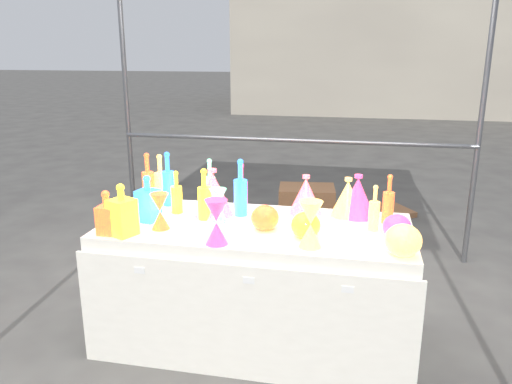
% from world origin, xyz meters
% --- Properties ---
extents(ground, '(80.00, 80.00, 0.00)m').
position_xyz_m(ground, '(0.00, 0.00, 0.00)').
color(ground, slate).
rests_on(ground, ground).
extents(display_table, '(1.84, 0.83, 0.75)m').
position_xyz_m(display_table, '(0.00, -0.01, 0.37)').
color(display_table, white).
rests_on(display_table, ground).
extents(background_building, '(14.00, 6.00, 6.00)m').
position_xyz_m(background_building, '(4.00, 14.00, 3.00)').
color(background_building, beige).
rests_on(background_building, ground).
extents(cardboard_box_closed, '(0.60, 0.47, 0.41)m').
position_xyz_m(cardboard_box_closed, '(0.08, 2.17, 0.20)').
color(cardboard_box_closed, '#A7714B').
rests_on(cardboard_box_closed, ground).
extents(cardboard_box_flat, '(0.80, 0.74, 0.06)m').
position_xyz_m(cardboard_box_flat, '(0.83, 2.67, 0.03)').
color(cardboard_box_flat, '#A7714B').
rests_on(cardboard_box_flat, ground).
extents(bottle_0, '(0.09, 0.09, 0.27)m').
position_xyz_m(bottle_0, '(-0.53, 0.13, 0.89)').
color(bottle_0, '#D04113').
rests_on(bottle_0, display_table).
extents(bottle_1, '(0.09, 0.09, 0.36)m').
position_xyz_m(bottle_1, '(-0.64, 0.27, 0.93)').
color(bottle_1, '#1A8F3E').
rests_on(bottle_1, display_table).
extents(bottle_2, '(0.09, 0.09, 0.35)m').
position_xyz_m(bottle_2, '(-0.77, 0.24, 0.92)').
color(bottle_2, orange).
rests_on(bottle_2, display_table).
extents(bottle_3, '(0.11, 0.11, 0.32)m').
position_xyz_m(bottle_3, '(-0.14, 0.20, 0.91)').
color(bottle_3, blue).
rests_on(bottle_3, display_table).
extents(bottle_4, '(0.08, 0.08, 0.34)m').
position_xyz_m(bottle_4, '(-0.70, 0.27, 0.92)').
color(bottle_4, '#148372').
rests_on(bottle_4, display_table).
extents(bottle_5, '(0.09, 0.09, 0.33)m').
position_xyz_m(bottle_5, '(-0.35, 0.24, 0.92)').
color(bottle_5, '#D62A74').
rests_on(bottle_5, display_table).
extents(bottle_6, '(0.10, 0.10, 0.31)m').
position_xyz_m(bottle_6, '(-0.32, 0.04, 0.91)').
color(bottle_6, '#D04113').
rests_on(bottle_6, display_table).
extents(bottle_7, '(0.09, 0.09, 0.36)m').
position_xyz_m(bottle_7, '(-0.13, 0.16, 0.93)').
color(bottle_7, '#1A8F3E').
rests_on(bottle_7, display_table).
extents(decanter_0, '(0.16, 0.16, 0.29)m').
position_xyz_m(decanter_0, '(-0.68, -0.31, 0.90)').
color(decanter_0, '#D04113').
rests_on(decanter_0, display_table).
extents(decanter_1, '(0.10, 0.10, 0.25)m').
position_xyz_m(decanter_1, '(-0.78, -0.31, 0.88)').
color(decanter_1, orange).
rests_on(decanter_1, display_table).
extents(decanter_2, '(0.14, 0.14, 0.28)m').
position_xyz_m(decanter_2, '(-0.64, -0.06, 0.89)').
color(decanter_2, '#1A8F3E').
rests_on(decanter_2, display_table).
extents(hourglass_0, '(0.12, 0.12, 0.21)m').
position_xyz_m(hourglass_0, '(-0.52, -0.18, 0.85)').
color(hourglass_0, orange).
rests_on(hourglass_0, display_table).
extents(hourglass_1, '(0.12, 0.12, 0.24)m').
position_xyz_m(hourglass_1, '(-0.14, -0.34, 0.87)').
color(hourglass_1, blue).
rests_on(hourglass_1, display_table).
extents(hourglass_2, '(0.15, 0.15, 0.25)m').
position_xyz_m(hourglass_2, '(0.34, -0.28, 0.87)').
color(hourglass_2, '#148372').
rests_on(hourglass_2, display_table).
extents(hourglass_3, '(0.10, 0.10, 0.20)m').
position_xyz_m(hourglass_3, '(-0.23, 0.00, 0.85)').
color(hourglass_3, '#D62A74').
rests_on(hourglass_3, display_table).
extents(globe_0, '(0.20, 0.20, 0.13)m').
position_xyz_m(globe_0, '(0.31, -0.15, 0.81)').
color(globe_0, '#D04113').
rests_on(globe_0, display_table).
extents(globe_1, '(0.21, 0.21, 0.15)m').
position_xyz_m(globe_1, '(0.81, -0.30, 0.82)').
color(globe_1, '#148372').
rests_on(globe_1, display_table).
extents(globe_2, '(0.20, 0.20, 0.13)m').
position_xyz_m(globe_2, '(0.07, -0.07, 0.81)').
color(globe_2, orange).
rests_on(globe_2, display_table).
extents(globe_3, '(0.16, 0.16, 0.12)m').
position_xyz_m(globe_3, '(0.79, -0.08, 0.81)').
color(globe_3, blue).
rests_on(globe_3, display_table).
extents(lampshade_0, '(0.25, 0.25, 0.29)m').
position_xyz_m(lampshade_0, '(-0.30, 0.13, 0.90)').
color(lampshade_0, '#FFB035').
rests_on(lampshade_0, display_table).
extents(lampshade_1, '(0.27, 0.27, 0.25)m').
position_xyz_m(lampshade_1, '(0.26, 0.28, 0.87)').
color(lampshade_1, '#FFB035').
rests_on(lampshade_1, display_table).
extents(lampshade_2, '(0.23, 0.23, 0.26)m').
position_xyz_m(lampshade_2, '(0.58, 0.28, 0.88)').
color(lampshade_2, blue).
rests_on(lampshade_2, display_table).
extents(lampshade_3, '(0.23, 0.23, 0.24)m').
position_xyz_m(lampshade_3, '(0.52, 0.28, 0.87)').
color(lampshade_3, '#148372').
rests_on(lampshade_3, display_table).
extents(bottle_9, '(0.08, 0.08, 0.30)m').
position_xyz_m(bottle_9, '(0.75, 0.19, 0.90)').
color(bottle_9, orange).
rests_on(bottle_9, display_table).
extents(bottle_11, '(0.07, 0.07, 0.27)m').
position_xyz_m(bottle_11, '(0.67, 0.04, 0.88)').
color(bottle_11, '#148372').
rests_on(bottle_11, display_table).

